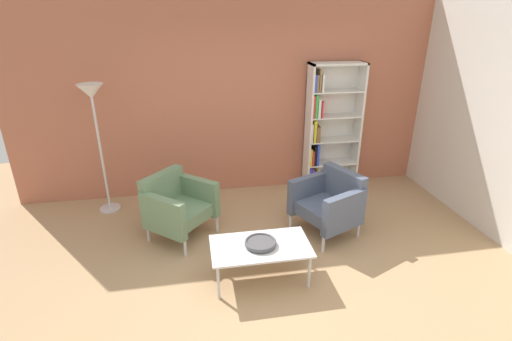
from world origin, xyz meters
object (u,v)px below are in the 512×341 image
Objects in this scene: decorative_bowl at (260,242)px; armchair_corner_red at (177,205)px; bookshelf_tall at (327,130)px; armchair_spare_guest at (329,202)px; coffee_table_low at (260,248)px; floor_lamp_torchiere at (93,107)px.

decorative_bowl is 1.30m from armchair_corner_red.
bookshelf_tall is 2.09× the size of armchair_spare_guest.
bookshelf_tall is 1.90× the size of coffee_table_low.
decorative_bowl is 2.75m from floor_lamp_torchiere.
armchair_corner_red is at bearing -40.74° from floor_lamp_torchiere.
bookshelf_tall reaches higher than armchair_corner_red.
floor_lamp_torchiere reaches higher than armchair_spare_guest.
coffee_table_low is 0.57× the size of floor_lamp_torchiere.
decorative_bowl is (0.00, 0.00, 0.07)m from coffee_table_low.
armchair_spare_guest is (1.00, 0.75, -0.02)m from decorative_bowl.
decorative_bowl is 0.18× the size of floor_lamp_torchiere.
coffee_table_low is at bearing -90.00° from decorative_bowl.
bookshelf_tall is 2.51m from armchair_corner_red.
armchair_spare_guest is at bearing -56.32° from armchair_corner_red.
floor_lamp_torchiere reaches higher than decorative_bowl.
coffee_table_low is at bearing -98.70° from armchair_corner_red.
floor_lamp_torchiere is at bearing 134.66° from coffee_table_low.
armchair_corner_red is 0.55× the size of floor_lamp_torchiere.
bookshelf_tall is 3.24m from floor_lamp_torchiere.
coffee_table_low is 1.30m from armchair_corner_red.
floor_lamp_torchiere is (-3.19, -0.21, 0.52)m from bookshelf_tall.
armchair_corner_red is at bearing -121.36° from armchair_spare_guest.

